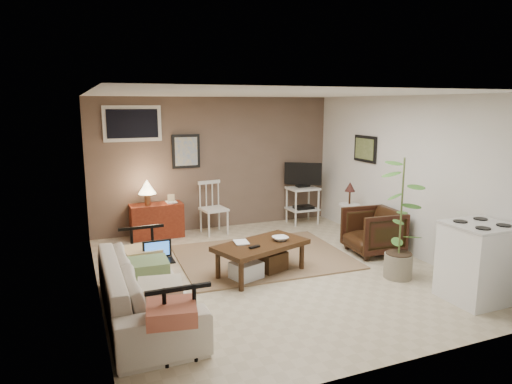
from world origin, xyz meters
name	(u,v)px	position (x,y,z in m)	size (l,w,h in m)	color
floor	(271,272)	(0.00, 0.00, 0.00)	(5.00, 5.00, 0.00)	#C1B293
art_back	(186,151)	(-0.55, 2.48, 1.45)	(0.50, 0.03, 0.60)	black
art_right	(365,149)	(2.23, 1.05, 1.52)	(0.03, 0.60, 0.45)	black
window	(132,124)	(-1.45, 2.48, 1.95)	(0.96, 0.03, 0.60)	silver
rug	(263,257)	(0.13, 0.59, 0.01)	(2.47, 1.98, 0.02)	olive
coffee_table	(261,256)	(-0.18, -0.06, 0.26)	(1.40, 1.02, 0.48)	#3A1E10
sofa	(145,279)	(-1.80, -0.71, 0.43)	(2.18, 0.64, 0.85)	silver
sofa_pillows	(154,278)	(-1.75, -0.96, 0.52)	(0.42, 2.08, 0.15)	beige
sofa_end_rails	(157,282)	(-1.67, -0.71, 0.37)	(0.59, 2.18, 0.73)	black
laptop	(158,255)	(-1.59, -0.33, 0.55)	(0.34, 0.24, 0.23)	black
red_console	(156,217)	(-1.16, 2.26, 0.35)	(0.88, 0.39, 1.02)	maroon
spindle_chair	(213,209)	(-0.17, 2.14, 0.44)	(0.47, 0.47, 0.93)	silver
tv_stand	(303,192)	(1.63, 2.14, 0.62)	(0.61, 0.45, 1.18)	silver
side_table	(349,203)	(1.93, 1.03, 0.60)	(0.36, 0.36, 0.97)	silver
armchair	(373,229)	(1.78, 0.13, 0.38)	(0.75, 0.70, 0.77)	black
potted_plant	(401,214)	(1.47, -0.83, 0.87)	(0.41, 0.41, 1.63)	gray
stove	(478,262)	(1.86, -1.74, 0.46)	(0.72, 0.67, 0.94)	white
bowl	(280,233)	(0.11, -0.05, 0.56)	(0.21, 0.05, 0.21)	#3A1E10
book_table	(235,235)	(-0.51, 0.05, 0.57)	(0.18, 0.02, 0.25)	#3A1E10
book_console	(166,196)	(-0.97, 2.26, 0.71)	(0.18, 0.02, 0.24)	#3A1E10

